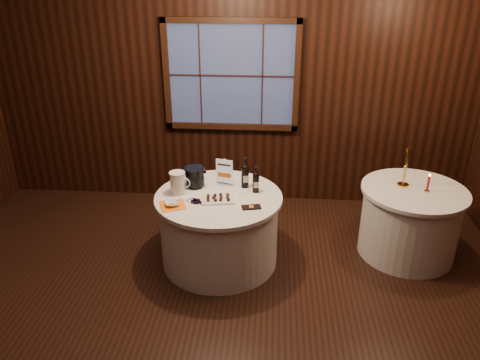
# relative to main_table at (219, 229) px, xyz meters

# --- Properties ---
(ground) EXTENTS (6.00, 6.00, 0.00)m
(ground) POSITION_rel_main_table_xyz_m (0.00, -1.00, -0.39)
(ground) COLOR black
(ground) RESTS_ON ground
(back_wall) EXTENTS (6.00, 0.10, 3.00)m
(back_wall) POSITION_rel_main_table_xyz_m (0.00, 1.48, 1.16)
(back_wall) COLOR black
(back_wall) RESTS_ON ground
(main_table) EXTENTS (1.28, 1.28, 0.77)m
(main_table) POSITION_rel_main_table_xyz_m (0.00, 0.00, 0.00)
(main_table) COLOR white
(main_table) RESTS_ON ground
(side_table) EXTENTS (1.08, 1.08, 0.77)m
(side_table) POSITION_rel_main_table_xyz_m (2.00, 0.30, 0.00)
(side_table) COLOR white
(side_table) RESTS_ON ground
(sign_stand) EXTENTS (0.18, 0.12, 0.29)m
(sign_stand) POSITION_rel_main_table_xyz_m (0.04, 0.26, 0.48)
(sign_stand) COLOR #B4B4BB
(sign_stand) RESTS_ON main_table
(port_bottle_left) EXTENTS (0.08, 0.09, 0.33)m
(port_bottle_left) POSITION_rel_main_table_xyz_m (0.25, 0.22, 0.52)
(port_bottle_left) COLOR black
(port_bottle_left) RESTS_ON main_table
(port_bottle_right) EXTENTS (0.07, 0.07, 0.28)m
(port_bottle_right) POSITION_rel_main_table_xyz_m (0.37, 0.12, 0.50)
(port_bottle_right) COLOR black
(port_bottle_right) RESTS_ON main_table
(ice_bucket) EXTENTS (0.21, 0.21, 0.21)m
(ice_bucket) POSITION_rel_main_table_xyz_m (-0.27, 0.19, 0.49)
(ice_bucket) COLOR black
(ice_bucket) RESTS_ON main_table
(chocolate_plate) EXTENTS (0.35, 0.27, 0.05)m
(chocolate_plate) POSITION_rel_main_table_xyz_m (0.01, -0.10, 0.40)
(chocolate_plate) COLOR silver
(chocolate_plate) RESTS_ON main_table
(chocolate_box) EXTENTS (0.20, 0.13, 0.02)m
(chocolate_box) POSITION_rel_main_table_xyz_m (0.34, -0.23, 0.39)
(chocolate_box) COLOR black
(chocolate_box) RESTS_ON main_table
(grape_bunch) EXTENTS (0.19, 0.10, 0.04)m
(grape_bunch) POSITION_rel_main_table_xyz_m (-0.20, -0.16, 0.40)
(grape_bunch) COLOR black
(grape_bunch) RESTS_ON main_table
(glass_pitcher) EXTENTS (0.21, 0.16, 0.23)m
(glass_pitcher) POSITION_rel_main_table_xyz_m (-0.41, 0.03, 0.50)
(glass_pitcher) COLOR silver
(glass_pitcher) RESTS_ON main_table
(orange_napkin) EXTENTS (0.30, 0.30, 0.00)m
(orange_napkin) POSITION_rel_main_table_xyz_m (-0.42, -0.24, 0.38)
(orange_napkin) COLOR orange
(orange_napkin) RESTS_ON main_table
(cracker_bowl) EXTENTS (0.17, 0.17, 0.03)m
(cracker_bowl) POSITION_rel_main_table_xyz_m (-0.42, -0.24, 0.40)
(cracker_bowl) COLOR silver
(cracker_bowl) RESTS_ON orange_napkin
(brass_candlestick) EXTENTS (0.12, 0.12, 0.42)m
(brass_candlestick) POSITION_rel_main_table_xyz_m (1.89, 0.37, 0.53)
(brass_candlestick) COLOR gold
(brass_candlestick) RESTS_ON side_table
(red_candle) EXTENTS (0.05, 0.05, 0.20)m
(red_candle) POSITION_rel_main_table_xyz_m (2.10, 0.25, 0.46)
(red_candle) COLOR gold
(red_candle) RESTS_ON side_table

